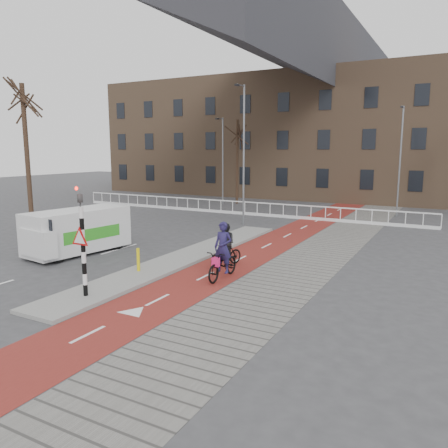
% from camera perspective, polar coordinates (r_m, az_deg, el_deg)
% --- Properties ---
extents(ground, '(120.00, 120.00, 0.00)m').
position_cam_1_polar(ground, '(15.95, -10.87, -7.81)').
color(ground, '#38383A').
rests_on(ground, ground).
extents(bike_lane, '(2.50, 60.00, 0.01)m').
position_cam_1_polar(bike_lane, '(23.72, 7.44, -1.91)').
color(bike_lane, maroon).
rests_on(bike_lane, ground).
extents(sidewalk, '(3.00, 60.00, 0.01)m').
position_cam_1_polar(sidewalk, '(22.90, 14.00, -2.54)').
color(sidewalk, slate).
rests_on(sidewalk, ground).
extents(curb_island, '(1.80, 16.00, 0.12)m').
position_cam_1_polar(curb_island, '(19.44, -5.05, -4.30)').
color(curb_island, gray).
rests_on(curb_island, ground).
extents(traffic_signal, '(0.80, 0.80, 3.68)m').
position_cam_1_polar(traffic_signal, '(14.42, -18.04, -1.83)').
color(traffic_signal, black).
rests_on(traffic_signal, curb_island).
extents(bollard, '(0.12, 0.12, 0.90)m').
position_cam_1_polar(bollard, '(17.17, -11.14, -4.59)').
color(bollard, '#DBC50C').
rests_on(bollard, curb_island).
extents(cyclist_near, '(0.73, 2.08, 2.14)m').
position_cam_1_polar(cyclist_near, '(16.17, -0.13, -4.70)').
color(cyclist_near, black).
rests_on(cyclist_near, bike_lane).
extents(cyclist_far, '(1.01, 1.68, 1.77)m').
position_cam_1_polar(cyclist_far, '(17.92, 0.29, -3.21)').
color(cyclist_far, black).
rests_on(cyclist_far, bike_lane).
extents(van, '(2.53, 4.95, 2.03)m').
position_cam_1_polar(van, '(21.19, -18.59, -0.80)').
color(van, silver).
rests_on(van, ground).
extents(railing, '(28.00, 0.10, 0.99)m').
position_cam_1_polar(railing, '(32.58, 1.14, 1.88)').
color(railing, silver).
rests_on(railing, ground).
extents(townhouse_row, '(46.00, 10.00, 15.90)m').
position_cam_1_polar(townhouse_row, '(45.65, 12.34, 13.35)').
color(townhouse_row, '#7F6047').
rests_on(townhouse_row, ground).
extents(tree_left, '(0.27, 0.27, 8.48)m').
position_cam_1_polar(tree_left, '(28.31, -24.31, 7.83)').
color(tree_left, black).
rests_on(tree_left, ground).
extents(tree_mid, '(0.24, 0.24, 7.30)m').
position_cam_1_polar(tree_mid, '(38.65, 1.72, 8.09)').
color(tree_mid, black).
rests_on(tree_mid, ground).
extents(streetlight_near, '(0.12, 0.12, 8.66)m').
position_cam_1_polar(streetlight_near, '(27.70, 2.60, 8.83)').
color(streetlight_near, slate).
rests_on(streetlight_near, ground).
extents(streetlight_left, '(0.12, 0.12, 7.41)m').
position_cam_1_polar(streetlight_left, '(38.14, -0.16, 8.15)').
color(streetlight_left, slate).
rests_on(streetlight_left, ground).
extents(streetlight_right, '(0.12, 0.12, 7.70)m').
position_cam_1_polar(streetlight_right, '(33.25, 21.99, 7.47)').
color(streetlight_right, slate).
rests_on(streetlight_right, ground).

